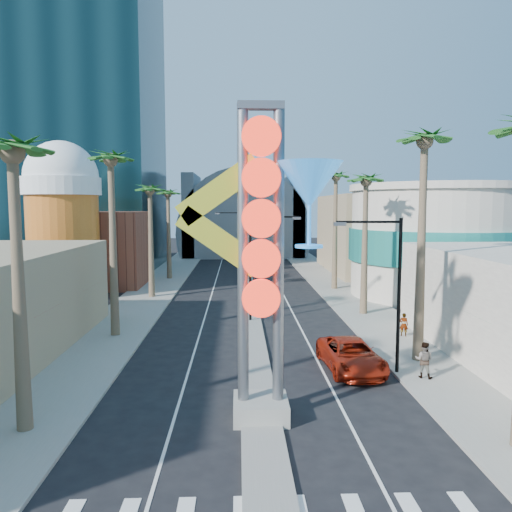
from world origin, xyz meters
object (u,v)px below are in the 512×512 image
(neon_sign, at_px, (282,239))
(red_pickup, at_px, (351,355))
(pedestrian_b, at_px, (424,360))
(pedestrian_a, at_px, (404,325))

(neon_sign, bearing_deg, red_pickup, 54.25)
(neon_sign, height_order, pedestrian_b, neon_sign)
(neon_sign, relative_size, pedestrian_b, 7.01)
(red_pickup, height_order, pedestrian_b, pedestrian_b)
(red_pickup, distance_m, pedestrian_b, 3.66)
(pedestrian_a, distance_m, pedestrian_b, 8.04)
(neon_sign, xyz_separation_m, pedestrian_b, (7.42, 4.13, -6.26))
(pedestrian_a, relative_size, pedestrian_b, 0.85)
(red_pickup, bearing_deg, pedestrian_b, -31.43)
(pedestrian_a, height_order, pedestrian_b, pedestrian_b)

